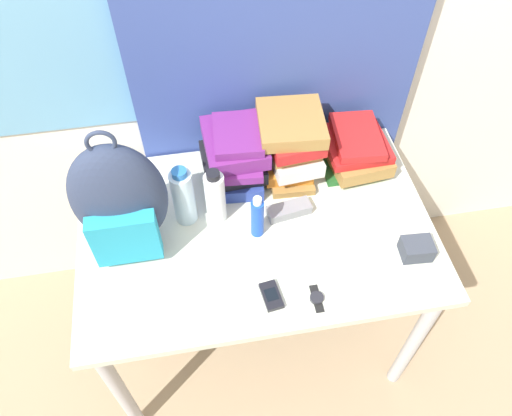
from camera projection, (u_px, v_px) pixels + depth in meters
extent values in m
plane|color=#9E8466|center=(272.00, 412.00, 2.04)|extent=(12.00, 12.00, 0.00)
cube|color=silver|center=(230.00, 17.00, 1.58)|extent=(6.00, 0.05, 2.50)
cube|color=#66A3C6|center=(73.00, 22.00, 1.47)|extent=(1.10, 0.01, 0.80)
cube|color=#384C93|center=(280.00, 22.00, 1.56)|extent=(1.00, 0.04, 2.50)
cube|color=beige|center=(256.00, 229.00, 1.69)|extent=(1.18, 0.77, 0.03)
cylinder|color=#B2B2B7|center=(120.00, 392.00, 1.73)|extent=(0.05, 0.05, 0.73)
cylinder|color=#B2B2B7|center=(414.00, 341.00, 1.84)|extent=(0.05, 0.05, 0.73)
cylinder|color=#B2B2B7|center=(120.00, 237.00, 2.13)|extent=(0.05, 0.05, 0.73)
cylinder|color=#B2B2B7|center=(360.00, 203.00, 2.24)|extent=(0.05, 0.05, 0.73)
ellipsoid|color=#2D3851|center=(119.00, 198.00, 1.48)|extent=(0.28, 0.15, 0.42)
cube|color=teal|center=(126.00, 239.00, 1.49)|extent=(0.20, 0.05, 0.19)
torus|color=#2D3851|center=(101.00, 143.00, 1.30)|extent=(0.08, 0.01, 0.08)
cube|color=navy|center=(238.00, 171.00, 1.80)|extent=(0.18, 0.27, 0.05)
cube|color=black|center=(233.00, 162.00, 1.75)|extent=(0.22, 0.22, 0.05)
cube|color=#6B2370|center=(237.00, 153.00, 1.72)|extent=(0.18, 0.28, 0.03)
cube|color=#6B2370|center=(235.00, 142.00, 1.69)|extent=(0.21, 0.26, 0.06)
cube|color=#6B2370|center=(238.00, 135.00, 1.65)|extent=(0.17, 0.21, 0.03)
cube|color=olive|center=(288.00, 167.00, 1.82)|extent=(0.16, 0.28, 0.03)
cube|color=orange|center=(286.00, 160.00, 1.80)|extent=(0.18, 0.22, 0.04)
cube|color=silver|center=(291.00, 149.00, 1.76)|extent=(0.19, 0.28, 0.05)
cube|color=olive|center=(291.00, 141.00, 1.73)|extent=(0.18, 0.22, 0.03)
cube|color=red|center=(293.00, 135.00, 1.69)|extent=(0.19, 0.24, 0.04)
cube|color=olive|center=(291.00, 123.00, 1.66)|extent=(0.23, 0.24, 0.05)
cube|color=#1E5623|center=(349.00, 159.00, 1.85)|extent=(0.21, 0.22, 0.03)
cube|color=olive|center=(354.00, 151.00, 1.82)|extent=(0.23, 0.29, 0.05)
cube|color=red|center=(356.00, 144.00, 1.78)|extent=(0.22, 0.23, 0.03)
cube|color=red|center=(357.00, 136.00, 1.76)|extent=(0.18, 0.25, 0.03)
cylinder|color=silver|center=(184.00, 197.00, 1.61)|extent=(0.07, 0.07, 0.21)
cylinder|color=#286BB7|center=(179.00, 173.00, 1.52)|extent=(0.05, 0.05, 0.02)
cylinder|color=white|center=(215.00, 198.00, 1.62)|extent=(0.07, 0.07, 0.20)
cylinder|color=black|center=(213.00, 175.00, 1.53)|extent=(0.04, 0.04, 0.02)
cylinder|color=blue|center=(258.00, 218.00, 1.60)|extent=(0.04, 0.04, 0.15)
cylinder|color=white|center=(259.00, 201.00, 1.53)|extent=(0.03, 0.03, 0.02)
cube|color=black|center=(271.00, 296.00, 1.50)|extent=(0.06, 0.10, 0.02)
cube|color=black|center=(271.00, 294.00, 1.50)|extent=(0.04, 0.05, 0.00)
cube|color=gray|center=(289.00, 210.00, 1.69)|extent=(0.16, 0.08, 0.04)
cube|color=#383D47|center=(417.00, 249.00, 1.58)|extent=(0.10, 0.08, 0.06)
cube|color=black|center=(317.00, 299.00, 1.50)|extent=(0.03, 0.09, 0.00)
cylinder|color=#232328|center=(317.00, 298.00, 1.50)|extent=(0.04, 0.04, 0.01)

